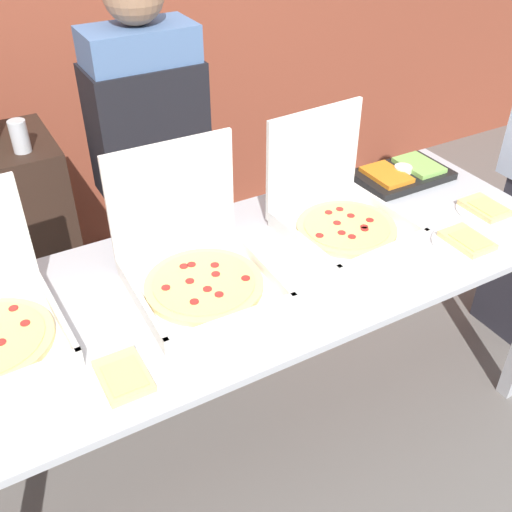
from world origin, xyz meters
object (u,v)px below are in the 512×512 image
Objects in this scene: paper_plate_front_left at (485,209)px; paper_plate_front_center at (124,377)px; soda_can_silver at (20,136)px; pizza_box_far_right at (196,264)px; veggie_tray at (402,173)px; person_server_vest at (152,161)px; paper_plate_front_right at (467,242)px; pizza_box_near_right at (338,211)px.

paper_plate_front_left is 1.48m from paper_plate_front_center.
paper_plate_front_left is 1.69× the size of soda_can_silver.
soda_can_silver is at bearing 146.53° from paper_plate_front_left.
pizza_box_far_right reaches higher than veggie_tray.
paper_plate_front_left is at bearing 141.05° from person_server_vest.
paper_plate_front_right is 1.67m from soda_can_silver.
soda_can_silver is at bearing 156.01° from veggie_tray.
paper_plate_front_center is 0.96× the size of paper_plate_front_right.
paper_plate_front_center is 0.14× the size of person_server_vest.
paper_plate_front_center is at bearing -159.97° from veggie_tray.
pizza_box_far_right is at bearing -179.44° from pizza_box_near_right.
pizza_box_far_right is 0.95m from paper_plate_front_right.
pizza_box_near_right is at bearing 19.42° from paper_plate_front_center.
paper_plate_front_left is 0.55× the size of veggie_tray.
person_server_vest reaches higher than paper_plate_front_left.
pizza_box_far_right reaches higher than pizza_box_near_right.
paper_plate_front_center is (-1.48, -0.14, -0.00)m from paper_plate_front_left.
person_server_vest is (0.45, -0.15, -0.15)m from soda_can_silver.
paper_plate_front_right is 0.14× the size of person_server_vest.
person_server_vest reaches higher than veggie_tray.
paper_plate_front_right is at bearing -41.37° from soda_can_silver.
pizza_box_far_right is 3.60× the size of soda_can_silver.
person_server_vest is at bearing -18.28° from soda_can_silver.
pizza_box_near_right reaches higher than paper_plate_front_left.
veggie_tray is at bearing 17.69° from pizza_box_near_right.
pizza_box_near_right is 1.15× the size of veggie_tray.
veggie_tray is (1.38, 0.50, 0.01)m from paper_plate_front_center.
pizza_box_far_right is (-0.58, -0.04, 0.00)m from pizza_box_near_right.
pizza_box_far_right is 0.27× the size of person_server_vest.
paper_plate_front_left is 0.13× the size of person_server_vest.
veggie_tray is 3.10× the size of soda_can_silver.
veggie_tray is at bearing 75.79° from paper_plate_front_right.
paper_plate_front_right is 1.23m from person_server_vest.
person_server_vest reaches higher than pizza_box_far_right.
paper_plate_front_right is at bearing 129.96° from person_server_vest.
pizza_box_near_right is 1.84× the size of paper_plate_front_right.
pizza_box_far_right reaches higher than paper_plate_front_left.
paper_plate_front_left is at bearing -74.76° from veggie_tray.
paper_plate_front_left and paper_plate_front_right have the same top height.
pizza_box_near_right is 0.49m from veggie_tray.
pizza_box_near_right is 1.91× the size of paper_plate_front_center.
person_server_vest is at bearing 141.05° from paper_plate_front_left.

